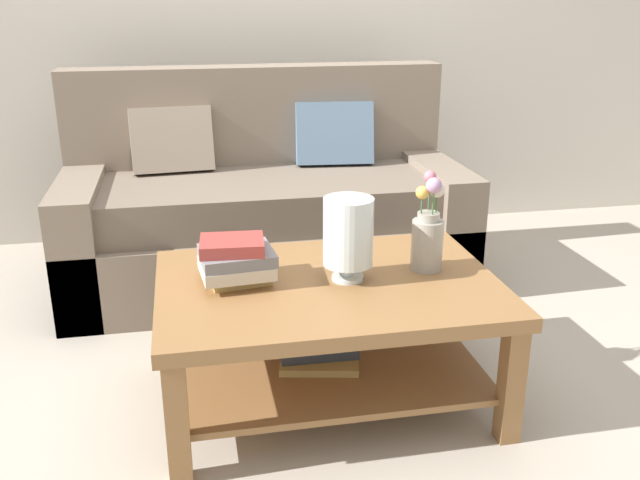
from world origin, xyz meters
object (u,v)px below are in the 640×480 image
object	(u,v)px
couch	(265,211)
book_stack_main	(236,260)
coffee_table	(328,315)
flower_pitcher	(428,234)
glass_hurricane_vase	(348,234)

from	to	relation	value
couch	book_stack_main	xyz separation A→B (m)	(-0.23, -1.15, 0.19)
coffee_table	book_stack_main	size ratio (longest dim) A/B	4.46
flower_pitcher	glass_hurricane_vase	bearing A→B (deg)	-173.10
coffee_table	flower_pitcher	bearing A→B (deg)	6.13
glass_hurricane_vase	couch	bearing A→B (deg)	97.27
book_stack_main	glass_hurricane_vase	world-z (taller)	glass_hurricane_vase
book_stack_main	coffee_table	bearing A→B (deg)	-8.95
glass_hurricane_vase	flower_pitcher	size ratio (longest dim) A/B	0.82
flower_pitcher	coffee_table	bearing A→B (deg)	-173.87
couch	glass_hurricane_vase	size ratio (longest dim) A/B	6.63
glass_hurricane_vase	coffee_table	bearing A→B (deg)	-177.13
book_stack_main	flower_pitcher	size ratio (longest dim) A/B	0.74
couch	book_stack_main	distance (m)	1.18
coffee_table	book_stack_main	distance (m)	0.38
couch	flower_pitcher	distance (m)	1.26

